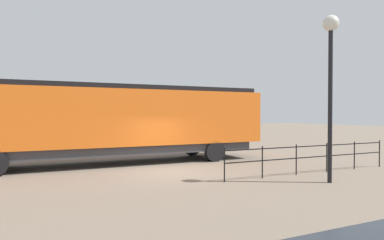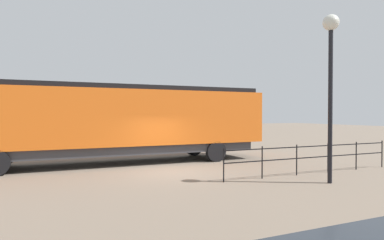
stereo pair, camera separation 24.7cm
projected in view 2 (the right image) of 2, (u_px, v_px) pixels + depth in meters
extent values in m
plane|color=#756656|center=(171.00, 172.00, 14.76)|extent=(120.00, 120.00, 0.00)
cube|color=orange|center=(114.00, 117.00, 17.13)|extent=(3.19, 16.02, 2.76)
cube|color=black|center=(232.00, 124.00, 19.99)|extent=(3.06, 2.04, 1.93)
cube|color=black|center=(114.00, 88.00, 17.10)|extent=(2.87, 15.38, 0.24)
cube|color=#38383D|center=(114.00, 149.00, 17.16)|extent=(2.87, 14.74, 0.45)
cylinder|color=black|center=(194.00, 147.00, 20.57)|extent=(0.30, 1.10, 1.10)
cylinder|color=black|center=(216.00, 151.00, 17.94)|extent=(0.30, 1.10, 1.10)
cylinder|color=black|center=(3.00, 155.00, 16.39)|extent=(0.30, 1.10, 1.10)
cylinder|color=black|center=(330.00, 106.00, 12.32)|extent=(0.16, 0.16, 5.74)
sphere|color=silver|center=(331.00, 23.00, 12.26)|extent=(0.59, 0.59, 0.59)
cube|color=black|center=(313.00, 146.00, 14.28)|extent=(0.04, 8.71, 0.04)
cube|color=black|center=(313.00, 157.00, 14.29)|extent=(0.04, 8.71, 0.04)
cylinder|color=black|center=(224.00, 165.00, 12.52)|extent=(0.05, 0.05, 1.28)
cylinder|color=black|center=(262.00, 162.00, 13.23)|extent=(0.05, 0.05, 1.28)
cylinder|color=black|center=(297.00, 160.00, 13.94)|extent=(0.05, 0.05, 1.28)
cylinder|color=black|center=(328.00, 158.00, 14.65)|extent=(0.05, 0.05, 1.28)
cylinder|color=black|center=(356.00, 156.00, 15.36)|extent=(0.05, 0.05, 1.28)
cylinder|color=black|center=(382.00, 154.00, 16.07)|extent=(0.05, 0.05, 1.28)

